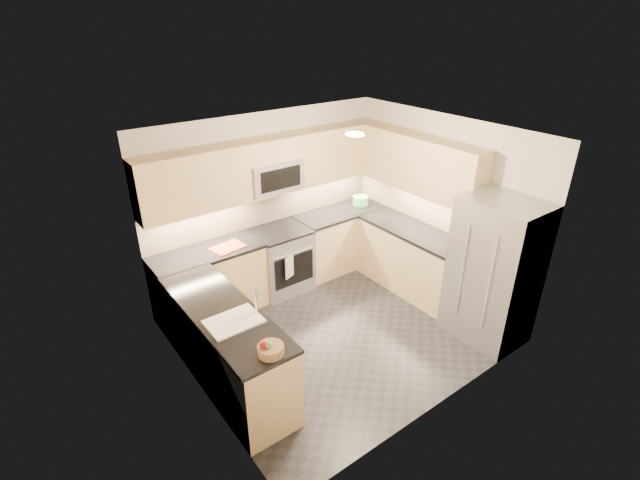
{
  "coord_description": "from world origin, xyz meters",
  "views": [
    {
      "loc": [
        -3.03,
        -3.7,
        3.68
      ],
      "look_at": [
        0.0,
        0.35,
        1.15
      ],
      "focal_mm": 26.0,
      "sensor_mm": 36.0,
      "label": 1
    }
  ],
  "objects": [
    {
      "name": "fridge_handle_right",
      "position": [
        1.08,
        -0.97,
        0.95
      ],
      "size": [
        0.02,
        0.02,
        1.2
      ],
      "primitive_type": "cylinder",
      "color": "#B2B5BA",
      "rests_on": "refrigerator"
    },
    {
      "name": "base_cab_right",
      "position": [
        1.5,
        0.15,
        0.45
      ],
      "size": [
        0.6,
        1.7,
        0.9
      ],
      "primitive_type": "cube",
      "color": "#D8B782",
      "rests_on": "floor"
    },
    {
      "name": "oven_handle",
      "position": [
        0.0,
        0.93,
        0.72
      ],
      "size": [
        0.6,
        0.02,
        0.02
      ],
      "primitive_type": "cylinder",
      "rotation": [
        0.0,
        1.57,
        0.0
      ],
      "color": "#B2B5BA",
      "rests_on": "gas_range"
    },
    {
      "name": "range_cooktop",
      "position": [
        0.0,
        1.28,
        0.92
      ],
      "size": [
        0.76,
        0.65,
        0.03
      ],
      "primitive_type": "cube",
      "color": "black",
      "rests_on": "gas_range"
    },
    {
      "name": "utensil_bowl",
      "position": [
        1.5,
        1.3,
        1.01
      ],
      "size": [
        0.26,
        0.26,
        0.14
      ],
      "primitive_type": "cylinder",
      "rotation": [
        0.0,
        0.0,
        -0.09
      ],
      "color": "#51BE52",
      "rests_on": "countertop_back_right"
    },
    {
      "name": "cutting_board",
      "position": [
        -0.83,
        1.22,
        0.95
      ],
      "size": [
        0.45,
        0.35,
        0.01
      ],
      "primitive_type": "cube",
      "rotation": [
        0.0,
        0.0,
        0.16
      ],
      "color": "red",
      "rests_on": "countertop_back_left"
    },
    {
      "name": "countertop_back_left",
      "position": [
        -1.09,
        1.3,
        0.92
      ],
      "size": [
        1.42,
        0.63,
        0.04
      ],
      "primitive_type": "cube",
      "color": "black",
      "rests_on": "base_cab_back_left"
    },
    {
      "name": "countertop_peninsula",
      "position": [
        -1.5,
        0.0,
        0.92
      ],
      "size": [
        0.63,
        2.0,
        0.04
      ],
      "primitive_type": "cube",
      "color": "black",
      "rests_on": "base_cab_peninsula"
    },
    {
      "name": "sink_basin",
      "position": [
        -1.5,
        -0.25,
        0.88
      ],
      "size": [
        0.52,
        0.38,
        0.16
      ],
      "primitive_type": "cube",
      "color": "white",
      "rests_on": "base_cab_peninsula"
    },
    {
      "name": "fruit_pear",
      "position": [
        -1.47,
        -0.86,
        1.05
      ],
      "size": [
        0.07,
        0.07,
        0.07
      ],
      "primitive_type": "sphere",
      "color": "#5EC152",
      "rests_on": "fruit_basket"
    },
    {
      "name": "countertop_back_right",
      "position": [
        1.09,
        1.3,
        0.92
      ],
      "size": [
        1.42,
        0.63,
        0.04
      ],
      "primitive_type": "cube",
      "color": "black",
      "rests_on": "base_cab_back_right"
    },
    {
      "name": "upper_cab_right",
      "position": [
        1.62,
        0.28,
        1.83
      ],
      "size": [
        0.35,
        1.95,
        0.75
      ],
      "primitive_type": "cube",
      "color": "#D8B782",
      "rests_on": "wall_right"
    },
    {
      "name": "microwave_door",
      "position": [
        0.0,
        1.2,
        1.7
      ],
      "size": [
        0.6,
        0.01,
        0.28
      ],
      "primitive_type": "cube",
      "color": "black",
      "rests_on": "microwave"
    },
    {
      "name": "base_cab_back_right",
      "position": [
        1.09,
        1.3,
        0.45
      ],
      "size": [
        1.42,
        0.6,
        0.9
      ],
      "primitive_type": "cube",
      "color": "#D8B782",
      "rests_on": "floor"
    },
    {
      "name": "countertop_right",
      "position": [
        1.5,
        0.15,
        0.92
      ],
      "size": [
        0.63,
        1.7,
        0.04
      ],
      "primitive_type": "cube",
      "color": "black",
      "rests_on": "base_cab_right"
    },
    {
      "name": "gas_range",
      "position": [
        0.0,
        1.28,
        0.46
      ],
      "size": [
        0.76,
        0.65,
        0.91
      ],
      "primitive_type": "cube",
      "color": "#A1A3A9",
      "rests_on": "floor"
    },
    {
      "name": "backsplash_back",
      "position": [
        0.0,
        1.6,
        1.2
      ],
      "size": [
        3.6,
        0.01,
        0.51
      ],
      "primitive_type": "cube",
      "color": "tan",
      "rests_on": "wall_back"
    },
    {
      "name": "fruit_apple",
      "position": [
        -1.5,
        -0.84,
        1.05
      ],
      "size": [
        0.08,
        0.08,
        0.08
      ],
      "primitive_type": "sphere",
      "color": "#A21213",
      "rests_on": "fruit_basket"
    },
    {
      "name": "wall_right",
      "position": [
        1.8,
        0.0,
        1.25
      ],
      "size": [
        0.02,
        3.2,
        2.5
      ],
      "primitive_type": "cube",
      "color": "beige",
      "rests_on": "floor"
    },
    {
      "name": "base_cab_peninsula",
      "position": [
        -1.5,
        0.0,
        0.45
      ],
      "size": [
        0.6,
        2.0,
        0.9
      ],
      "primitive_type": "cube",
      "color": "#D8B782",
      "rests_on": "floor"
    },
    {
      "name": "floor",
      "position": [
        0.0,
        0.0,
        0.0
      ],
      "size": [
        3.6,
        3.2,
        0.0
      ],
      "primitive_type": "cube",
      "color": "black",
      "rests_on": "ground"
    },
    {
      "name": "upper_cab_back",
      "position": [
        0.0,
        1.43,
        1.83
      ],
      "size": [
        3.6,
        0.35,
        0.75
      ],
      "primitive_type": "cube",
      "color": "#D8B782",
      "rests_on": "wall_back"
    },
    {
      "name": "refrigerator",
      "position": [
        1.45,
        -1.15,
        0.9
      ],
      "size": [
        0.7,
        0.9,
        1.8
      ],
      "primitive_type": "cube",
      "color": "#929599",
      "rests_on": "floor"
    },
    {
      "name": "faucet",
      "position": [
        -1.24,
        -0.25,
        1.08
      ],
      "size": [
        0.03,
        0.03,
        0.28
      ],
      "primitive_type": "cylinder",
      "color": "silver",
      "rests_on": "countertop_peninsula"
    },
    {
      "name": "fruit_basket",
      "position": [
        -1.45,
        -0.86,
        0.98
      ],
      "size": [
        0.27,
        0.27,
        0.09
      ],
      "primitive_type": "cylinder",
      "rotation": [
        0.0,
        0.0,
        -0.13
      ],
      "color": "#9A6B48",
      "rests_on": "countertop_peninsula"
    },
    {
      "name": "wall_back",
      "position": [
        0.0,
        1.6,
        1.25
      ],
      "size": [
        3.6,
        0.02,
        2.5
      ],
      "primitive_type": "cube",
      "color": "beige",
      "rests_on": "floor"
    },
    {
      "name": "fridge_handle_left",
      "position": [
        1.08,
        -1.33,
        0.95
      ],
      "size": [
        0.02,
        0.02,
        1.2
      ],
      "primitive_type": "cylinder",
      "color": "#B2B5BA",
      "rests_on": "refrigerator"
    },
    {
      "name": "backsplash_right",
      "position": [
        1.8,
        0.45,
        1.2
      ],
      "size": [
        0.01,
        2.3,
        0.51
      ],
      "primitive_type": "cube",
      "color": "tan",
      "rests_on": "wall_right"
    },
    {
      "name": "oven_door_glass",
      "position": [
        0.0,
        0.95,
        0.45
      ],
      "size": [
        0.62,
        0.02,
        0.45
      ],
      "primitive_type": "cube",
      "color": "black",
      "rests_on": "gas_range"
    },
    {
      "name": "base_cab_back_left",
      "position": [
        -1.09,
        1.3,
        0.45
      ],
      "size": [
        1.42,
        0.6,
        0.9
      ],
      "primitive_type": "cube",
      "color": "#D8B782",
      "rests_on": "floor"
    },
    {
      "name": "wall_left",
      "position": [
        -1.8,
        0.0,
        1.25
      ],
      "size": [
        0.02,
        3.2,
        2.5
      ],
      "primitive_type": "cube",
      "color": "beige",
      "rests_on": "floor"
    },
    {
      "name": "microwave",
      "position": [
        0.0,
        1.4,
        1.7
      ],
      "size": [
        0.76,
        0.4,
        0.4
      ],
      "primitive_type": "cube",
      "color": "#A7A8AF",
      "rests_on": "upper_cab_back"
    },
    {
      "name": "dish_towel_check",
      "position": [
        -0.1,
        0.91,
        0.55
      ],
      "size": [
        0.16,
        0.07,
        0.32
      ],
      "primitive_type": "cube",
      "rotation": [
        0.0,
        0.0,
        0.35
      ],
      "color": "silver",
      "rests_on": "oven_handle"
    },
    {
      "name": "wall_front",
      "position": [
        0.0,
        -1.6,
        1.25
      ],
      "size": [
        3.6,
        0.02,
        2.5
      ],
      "primitive_type": "cube",
      "color": "beige",
      "rests_on": "floor"
    },
    {
      "name": "fruit_orange",
      "position": [
        -1.48,
        -0.84,
        1.05
      ],
      "size": [
        0.07,
        0.07,
        0.07
      ],
      "primitive_type": "sphere",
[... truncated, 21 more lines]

